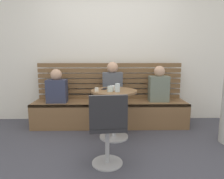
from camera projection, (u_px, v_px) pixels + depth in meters
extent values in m
plane|color=#42424C|center=(111.00, 159.00, 2.43)|extent=(8.00, 8.00, 0.00)
cube|color=white|center=(110.00, 45.00, 3.80)|extent=(5.20, 0.10, 2.90)
cube|color=brown|center=(110.00, 113.00, 3.58)|extent=(2.70, 0.52, 0.44)
cube|color=brown|center=(110.00, 106.00, 3.31)|extent=(2.70, 0.04, 0.04)
cube|color=brown|center=(110.00, 97.00, 3.77)|extent=(2.65, 0.04, 0.07)
cube|color=brown|center=(110.00, 91.00, 3.75)|extent=(2.65, 0.04, 0.07)
cube|color=brown|center=(110.00, 86.00, 3.74)|extent=(2.65, 0.04, 0.07)
cube|color=brown|center=(110.00, 81.00, 3.72)|extent=(2.65, 0.04, 0.07)
cube|color=brown|center=(110.00, 76.00, 3.70)|extent=(2.65, 0.04, 0.07)
cube|color=brown|center=(110.00, 70.00, 3.69)|extent=(2.65, 0.04, 0.07)
cube|color=brown|center=(110.00, 65.00, 3.67)|extent=(2.65, 0.04, 0.07)
cylinder|color=#ADADB2|center=(114.00, 137.00, 3.08)|extent=(0.44, 0.44, 0.02)
cylinder|color=#ADADB2|center=(114.00, 114.00, 3.02)|extent=(0.07, 0.07, 0.69)
cylinder|color=brown|center=(114.00, 91.00, 2.96)|extent=(0.68, 0.68, 0.03)
cylinder|color=#ADADB2|center=(107.00, 163.00, 2.34)|extent=(0.36, 0.36, 0.02)
cylinder|color=#ADADB2|center=(107.00, 145.00, 2.30)|extent=(0.05, 0.05, 0.45)
cube|color=#232326|center=(107.00, 125.00, 2.26)|extent=(0.43, 0.43, 0.04)
cube|color=#232326|center=(108.00, 112.00, 2.06)|extent=(0.40, 0.08, 0.36)
cube|color=#4C515B|center=(113.00, 87.00, 3.48)|extent=(0.34, 0.22, 0.52)
sphere|color=tan|center=(113.00, 67.00, 3.42)|extent=(0.19, 0.19, 0.19)
cube|color=slate|center=(159.00, 89.00, 3.54)|extent=(0.34, 0.22, 0.45)
sphere|color=tan|center=(159.00, 71.00, 3.48)|extent=(0.19, 0.19, 0.19)
cube|color=#333851|center=(57.00, 91.00, 3.46)|extent=(0.34, 0.22, 0.40)
sphere|color=tan|center=(56.00, 75.00, 3.41)|extent=(0.19, 0.19, 0.19)
cylinder|color=silver|center=(110.00, 89.00, 2.83)|extent=(0.08, 0.08, 0.08)
cylinder|color=white|center=(112.00, 88.00, 2.94)|extent=(0.08, 0.08, 0.07)
cylinder|color=silver|center=(118.00, 88.00, 2.81)|extent=(0.07, 0.07, 0.12)
cylinder|color=silver|center=(97.00, 90.00, 2.85)|extent=(0.06, 0.06, 0.05)
cube|color=black|center=(105.00, 89.00, 3.06)|extent=(0.12, 0.16, 0.01)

